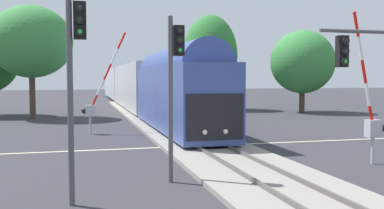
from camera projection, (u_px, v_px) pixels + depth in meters
The scene contains 11 objects.
ground_plane at pixel (202, 146), 22.17m from camera, with size 220.00×220.00×0.00m, color #333338.
road_centre_stripe at pixel (202, 146), 22.17m from camera, with size 44.00×0.20×0.01m.
railway_track at pixel (202, 144), 22.16m from camera, with size 4.40×80.00×0.32m.
commuter_train at pixel (135, 85), 48.66m from camera, with size 3.04×63.56×5.16m.
crossing_gate_near at pixel (372, 116), 17.36m from camera, with size 1.58×0.40×6.09m.
crossing_gate_far at pixel (94, 101), 26.77m from camera, with size 2.79×0.40×6.34m.
traffic_signal_median at pixel (175, 72), 14.23m from camera, with size 0.53×0.38×5.51m.
traffic_signal_near_left at pixel (75, 63), 11.58m from camera, with size 0.53×0.38×5.83m.
elm_centre_background at pixel (210, 56), 47.20m from camera, with size 6.01×6.01×10.35m.
oak_behind_train at pixel (31, 42), 36.93m from camera, with size 6.97×6.97×9.68m.
maple_right_background at pixel (302, 62), 43.27m from camera, with size 6.39×6.39×8.23m.
Camera 1 is at (-5.98, -21.17, 3.49)m, focal length 40.43 mm.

